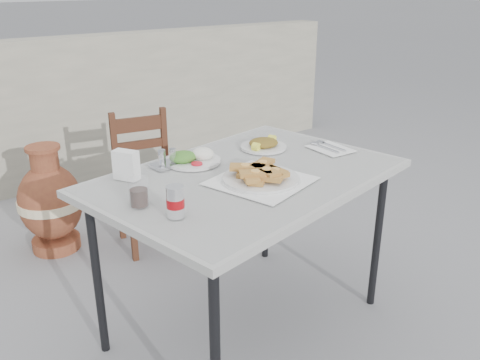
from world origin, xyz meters
TOP-DOWN VIEW (x-y plane):
  - ground at (0.00, 0.00)m, footprint 80.00×80.00m
  - cafe_table at (0.16, -0.02)m, footprint 1.50×1.15m
  - pide_plate at (0.14, -0.13)m, footprint 0.46×0.46m
  - salad_rice_plate at (0.04, 0.25)m, footprint 0.26×0.26m
  - salad_chopped_plate at (0.44, 0.22)m, footprint 0.24×0.24m
  - soda_can at (-0.32, -0.21)m, footprint 0.07×0.07m
  - cola_glass at (-0.39, -0.04)m, footprint 0.08×0.08m
  - napkin_holder at (-0.30, 0.24)m, footprint 0.10×0.12m
  - condiment_caddy at (-0.09, 0.28)m, footprint 0.13×0.11m
  - cutlery_napkin at (0.70, 0.01)m, footprint 0.18×0.24m
  - chair at (0.20, 1.07)m, footprint 0.45×0.45m
  - terracotta_urn at (-0.34, 1.35)m, footprint 0.40×0.40m
  - back_wall at (0.00, 2.50)m, footprint 6.00×0.25m

SIDE VIEW (x-z plane):
  - ground at x=0.00m, z-range 0.00..0.00m
  - terracotta_urn at x=-0.34m, z-range -0.02..0.67m
  - chair at x=0.20m, z-range 0.02..0.88m
  - back_wall at x=0.00m, z-range 0.00..1.20m
  - cafe_table at x=0.16m, z-range 0.35..1.18m
  - cutlery_napkin at x=0.70m, z-range 0.82..0.84m
  - salad_chopped_plate at x=0.44m, z-range 0.82..0.87m
  - salad_rice_plate at x=0.04m, z-range 0.82..0.88m
  - condiment_caddy at x=-0.09m, z-range 0.81..0.90m
  - pide_plate at x=0.14m, z-range 0.82..0.90m
  - cola_glass at x=-0.39m, z-range 0.82..0.93m
  - soda_can at x=-0.32m, z-range 0.82..0.94m
  - napkin_holder at x=-0.30m, z-range 0.82..0.95m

